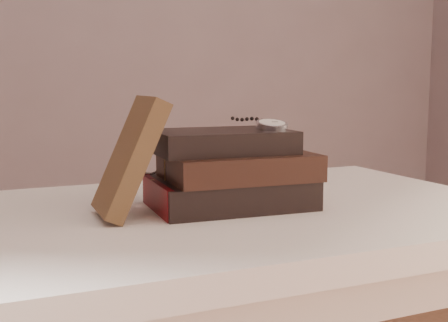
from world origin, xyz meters
name	(u,v)px	position (x,y,z in m)	size (l,w,h in m)	color
table	(211,264)	(0.00, 0.35, 0.66)	(1.00, 0.60, 0.75)	white
book_stack	(231,171)	(0.03, 0.35, 0.81)	(0.26, 0.19, 0.12)	black
journal	(130,157)	(-0.13, 0.34, 0.84)	(0.03, 0.11, 0.19)	#3D2817
pocket_watch	(270,124)	(0.10, 0.33, 0.88)	(0.05, 0.15, 0.02)	silver
eyeglasses	(163,159)	(-0.05, 0.44, 0.82)	(0.11, 0.13, 0.05)	silver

